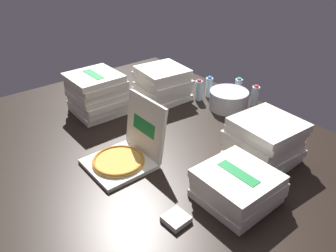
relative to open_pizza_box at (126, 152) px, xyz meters
name	(u,v)px	position (x,y,z in m)	size (l,w,h in m)	color
ground_plane	(157,148)	(-0.02, 0.27, -0.09)	(3.20, 2.40, 0.02)	black
open_pizza_box	(126,152)	(0.00, 0.00, 0.00)	(0.40, 0.47, 0.42)	silver
pizza_stack_right_mid	(264,140)	(0.55, 0.74, 0.07)	(0.44, 0.43, 0.30)	silver
pizza_stack_right_far	(162,84)	(-0.63, 0.81, 0.07)	(0.45, 0.45, 0.30)	silver
pizza_stack_center_far	(97,94)	(-0.76, 0.21, 0.09)	(0.42, 0.42, 0.35)	silver
pizza_stack_left_near	(237,186)	(0.71, 0.29, 0.02)	(0.41, 0.42, 0.20)	silver
ice_bucket	(229,100)	(-0.11, 1.14, 0.00)	(0.34, 0.34, 0.16)	#B7BABF
water_bottle_0	(255,96)	(0.01, 1.35, 0.01)	(0.07, 0.07, 0.20)	silver
water_bottle_1	(199,90)	(-0.40, 1.05, 0.01)	(0.07, 0.07, 0.20)	silver
water_bottle_2	(209,87)	(-0.39, 1.18, 0.01)	(0.07, 0.07, 0.20)	silver
water_bottle_3	(238,88)	(-0.20, 1.37, 0.01)	(0.07, 0.07, 0.20)	silver
napkin_pile	(176,219)	(0.62, -0.09, -0.07)	(0.13, 0.13, 0.03)	white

